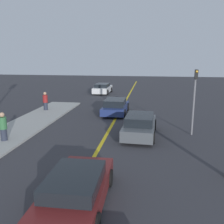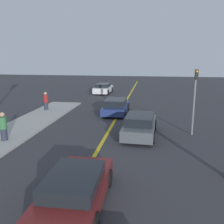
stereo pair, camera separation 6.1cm
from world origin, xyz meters
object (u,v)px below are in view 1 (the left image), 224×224
car_parked_left_lot (115,107)px  pedestrian_by_sign (45,101)px  traffic_light (194,95)px  car_ahead_center (76,189)px  car_oncoming_far (103,88)px  car_far_distant (140,125)px  pedestrian_far_standing (3,127)px

car_parked_left_lot → pedestrian_by_sign: 6.16m
traffic_light → pedestrian_by_sign: bearing=156.7°
car_ahead_center → car_oncoming_far: size_ratio=1.01×
car_ahead_center → traffic_light: traffic_light is taller
car_oncoming_far → traffic_light: size_ratio=1.07×
car_parked_left_lot → traffic_light: traffic_light is taller
car_far_distant → car_parked_left_lot: (-2.25, 5.53, -0.03)m
car_oncoming_far → traffic_light: bearing=-60.3°
car_parked_left_lot → pedestrian_far_standing: bearing=-122.6°
car_parked_left_lot → car_oncoming_far: bearing=106.8°
car_oncoming_far → car_parked_left_lot: bearing=-72.4°
car_oncoming_far → pedestrian_far_standing: size_ratio=2.65×
pedestrian_far_standing → traffic_light: traffic_light is taller
car_ahead_center → pedestrian_far_standing: (-5.74, 5.21, 0.32)m
car_ahead_center → pedestrian_by_sign: bearing=115.9°
car_oncoming_far → pedestrian_by_sign: bearing=-103.5°
car_parked_left_lot → traffic_light: size_ratio=1.05×
car_parked_left_lot → traffic_light: 7.53m
car_oncoming_far → car_far_distant: bearing=-70.4°
car_ahead_center → car_parked_left_lot: 13.12m
car_far_distant → car_ahead_center: bearing=-100.0°
car_far_distant → pedestrian_far_standing: pedestrian_far_standing is taller
car_far_distant → car_parked_left_lot: car_far_distant is taller
car_parked_left_lot → car_oncoming_far: size_ratio=0.98×
car_ahead_center → car_parked_left_lot: bearing=91.4°
car_far_distant → traffic_light: traffic_light is taller
car_far_distant → pedestrian_by_sign: bearing=148.9°
car_oncoming_far → pedestrian_far_standing: 19.10m
car_far_distant → car_oncoming_far: 17.50m
car_far_distant → car_oncoming_far: bearing=110.7°
car_oncoming_far → car_ahead_center: bearing=-79.7°
car_far_distant → pedestrian_by_sign: (-8.40, 5.59, 0.24)m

